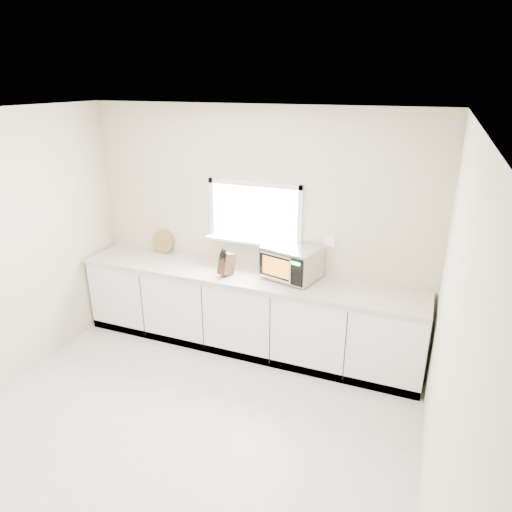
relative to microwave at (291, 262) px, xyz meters
The scene contains 8 objects.
ground 2.16m from the microwave, 105.53° to the right, with size 4.00×4.00×0.00m, color beige.
back_wall 0.60m from the microwave, 157.24° to the left, with size 4.00×0.17×2.70m.
cabinets 0.84m from the microwave, 169.92° to the right, with size 3.92×0.60×0.88m, color white.
countertop 0.55m from the microwave, 168.81° to the right, with size 3.92×0.64×0.04m, color beige.
microwave is the anchor object (origin of this frame).
knife_block 0.71m from the microwave, 164.76° to the right, with size 0.16×0.24×0.32m.
cutting_board 1.71m from the microwave, behind, with size 0.29×0.29×0.02m, color #A47F3F.
coffee_grinder 0.12m from the microwave, 157.40° to the left, with size 0.15×0.15×0.21m.
Camera 1 is at (1.81, -2.56, 2.93)m, focal length 32.00 mm.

